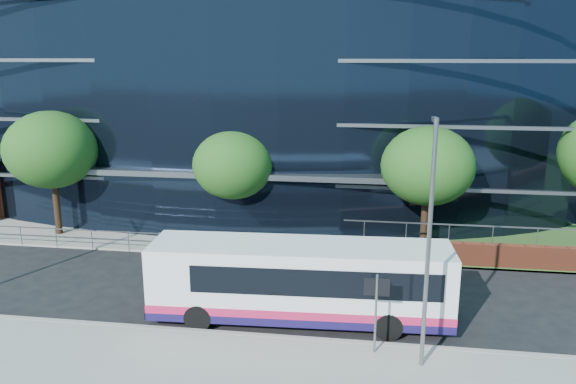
% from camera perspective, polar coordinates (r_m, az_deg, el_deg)
% --- Properties ---
extents(ground, '(200.00, 200.00, 0.00)m').
position_cam_1_polar(ground, '(21.78, -3.54, -13.32)').
color(ground, black).
rests_on(ground, ground).
extents(kerb, '(80.00, 0.25, 0.16)m').
position_cam_1_polar(kerb, '(20.88, -4.11, -14.36)').
color(kerb, gray).
rests_on(kerb, ground).
extents(yellow_line_outer, '(80.00, 0.08, 0.01)m').
position_cam_1_polar(yellow_line_outer, '(21.09, -3.99, -14.29)').
color(yellow_line_outer, gold).
rests_on(yellow_line_outer, ground).
extents(yellow_line_inner, '(80.00, 0.08, 0.01)m').
position_cam_1_polar(yellow_line_inner, '(21.21, -3.90, -14.10)').
color(yellow_line_inner, gold).
rests_on(yellow_line_inner, ground).
extents(far_forecourt, '(50.00, 8.00, 0.10)m').
position_cam_1_polar(far_forecourt, '(33.10, -9.87, -3.72)').
color(far_forecourt, gray).
rests_on(far_forecourt, ground).
extents(glass_office, '(44.00, 23.10, 16.00)m').
position_cam_1_polar(glass_office, '(40.64, -3.26, 11.13)').
color(glass_office, black).
rests_on(glass_office, ground).
extents(guard_railings, '(24.00, 0.05, 1.10)m').
position_cam_1_polar(guard_railings, '(30.03, -15.93, -4.36)').
color(guard_railings, slate).
rests_on(guard_railings, ground).
extents(street_sign, '(0.85, 0.09, 2.80)m').
position_cam_1_polar(street_sign, '(19.03, 8.97, -10.50)').
color(street_sign, slate).
rests_on(street_sign, pavement_near).
extents(tree_far_a, '(4.95, 4.95, 6.98)m').
position_cam_1_polar(tree_far_a, '(33.14, -22.93, 3.96)').
color(tree_far_a, black).
rests_on(tree_far_a, ground).
extents(tree_far_b, '(4.29, 4.29, 6.05)m').
position_cam_1_polar(tree_far_b, '(29.86, -5.60, 2.75)').
color(tree_far_b, black).
rests_on(tree_far_b, ground).
extents(tree_far_c, '(4.62, 4.62, 6.51)m').
position_cam_1_polar(tree_far_c, '(28.61, 14.00, 2.57)').
color(tree_far_c, black).
rests_on(tree_far_c, ground).
extents(tree_dist_e, '(4.62, 4.62, 6.51)m').
position_cam_1_polar(tree_dist_e, '(62.45, 27.09, 7.42)').
color(tree_dist_e, black).
rests_on(tree_dist_e, ground).
extents(streetlight_east, '(0.15, 0.77, 8.00)m').
position_cam_1_polar(streetlight_east, '(17.75, 14.12, -4.63)').
color(streetlight_east, slate).
rests_on(streetlight_east, pavement_near).
extents(city_bus, '(11.40, 3.09, 3.06)m').
position_cam_1_polar(city_bus, '(21.38, 1.48, -9.05)').
color(city_bus, white).
rests_on(city_bus, ground).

